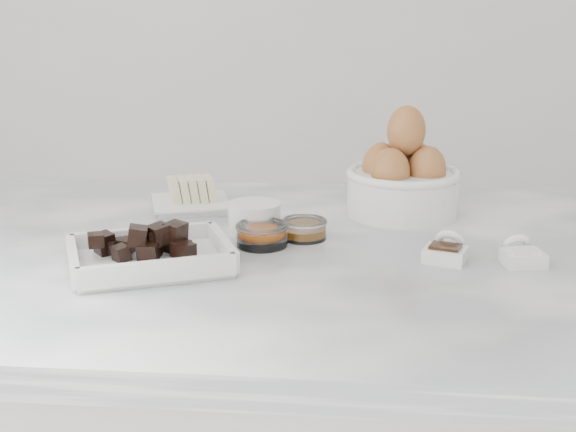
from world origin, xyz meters
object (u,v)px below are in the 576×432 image
at_px(egg_bowl, 403,180).
at_px(salt_spoon, 522,254).
at_px(honey_bowl, 304,229).
at_px(chocolate_dish, 150,251).
at_px(vanilla_spoon, 446,251).
at_px(sugar_ramekin, 254,217).
at_px(butter_plate, 189,197).
at_px(zest_bowl, 262,234).

bearing_deg(egg_bowl, salt_spoon, -57.16).
height_order(egg_bowl, honey_bowl, egg_bowl).
height_order(chocolate_dish, honey_bowl, chocolate_dish).
distance_m(vanilla_spoon, salt_spoon, 0.10).
xyz_separation_m(sugar_ramekin, salt_spoon, (0.38, -0.11, -0.01)).
xyz_separation_m(egg_bowl, salt_spoon, (0.15, -0.24, -0.05)).
height_order(sugar_ramekin, honey_bowl, sugar_ramekin).
bearing_deg(vanilla_spoon, honey_bowl, 158.05).
relative_size(butter_plate, honey_bowl, 2.28).
distance_m(honey_bowl, zest_bowl, 0.07).
xyz_separation_m(sugar_ramekin, honey_bowl, (0.08, -0.02, -0.01)).
height_order(sugar_ramekin, vanilla_spoon, sugar_ramekin).
height_order(sugar_ramekin, zest_bowl, sugar_ramekin).
bearing_deg(sugar_ramekin, chocolate_dish, -125.36).
bearing_deg(egg_bowl, zest_bowl, -138.19).
height_order(butter_plate, zest_bowl, butter_plate).
relative_size(honey_bowl, zest_bowl, 0.89).
relative_size(chocolate_dish, egg_bowl, 1.36).
height_order(chocolate_dish, salt_spoon, chocolate_dish).
bearing_deg(vanilla_spoon, sugar_ramekin, 160.05).
bearing_deg(sugar_ramekin, salt_spoon, -15.69).
xyz_separation_m(butter_plate, sugar_ramekin, (0.13, -0.13, 0.01)).
height_order(egg_bowl, zest_bowl, egg_bowl).
bearing_deg(zest_bowl, vanilla_spoon, -9.01).
distance_m(sugar_ramekin, salt_spoon, 0.40).
height_order(chocolate_dish, butter_plate, chocolate_dish).
relative_size(chocolate_dish, zest_bowl, 3.29).
bearing_deg(salt_spoon, honey_bowl, 164.01).
distance_m(sugar_ramekin, vanilla_spoon, 0.30).
bearing_deg(butter_plate, sugar_ramekin, -45.54).
relative_size(butter_plate, vanilla_spoon, 2.01).
distance_m(chocolate_dish, honey_bowl, 0.25).
height_order(butter_plate, salt_spoon, butter_plate).
xyz_separation_m(honey_bowl, zest_bowl, (-0.06, -0.04, 0.00)).
bearing_deg(egg_bowl, sugar_ramekin, -150.96).
bearing_deg(sugar_ramekin, zest_bowl, -72.11).
relative_size(sugar_ramekin, zest_bowl, 1.03).
bearing_deg(sugar_ramekin, butter_plate, 134.46).
height_order(chocolate_dish, vanilla_spoon, chocolate_dish).
xyz_separation_m(egg_bowl, zest_bowl, (-0.21, -0.19, -0.04)).
xyz_separation_m(sugar_ramekin, zest_bowl, (0.02, -0.06, -0.01)).
relative_size(chocolate_dish, sugar_ramekin, 3.19).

